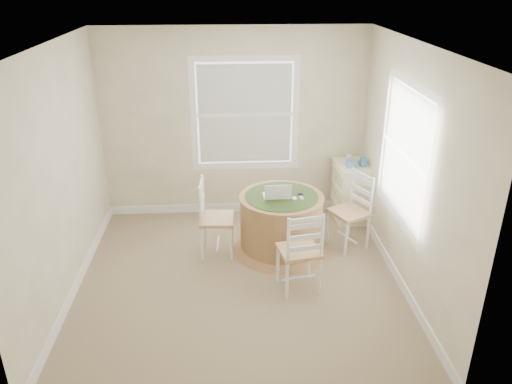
{
  "coord_description": "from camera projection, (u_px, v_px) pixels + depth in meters",
  "views": [
    {
      "loc": [
        -0.09,
        -4.77,
        3.23
      ],
      "look_at": [
        0.22,
        0.45,
        0.9
      ],
      "focal_mm": 35.0,
      "sensor_mm": 36.0,
      "label": 1
    }
  ],
  "objects": [
    {
      "name": "mouse",
      "position": [
        294.0,
        198.0,
        5.94
      ],
      "size": [
        0.07,
        0.1,
        0.03
      ],
      "primitive_type": "ellipsoid",
      "rotation": [
        0.0,
        0.0,
        0.12
      ],
      "color": "white",
      "rests_on": "round_table"
    },
    {
      "name": "corner_chest",
      "position": [
        351.0,
        191.0,
        6.94
      ],
      "size": [
        0.5,
        0.64,
        0.82
      ],
      "rotation": [
        0.0,
        0.0,
        0.06
      ],
      "color": "#FBF3BC",
      "rests_on": "ground"
    },
    {
      "name": "room",
      "position": [
        253.0,
        168.0,
        5.3
      ],
      "size": [
        3.64,
        3.64,
        2.64
      ],
      "color": "#947D5E",
      "rests_on": "ground"
    },
    {
      "name": "laptop",
      "position": [
        277.0,
        195.0,
        5.97
      ],
      "size": [
        0.33,
        0.29,
        0.22
      ],
      "rotation": [
        0.0,
        0.0,
        3.17
      ],
      "color": "white",
      "rests_on": "round_table"
    },
    {
      "name": "phone",
      "position": [
        302.0,
        198.0,
        5.96
      ],
      "size": [
        0.06,
        0.09,
        0.02
      ],
      "primitive_type": "cube",
      "rotation": [
        0.0,
        0.0,
        0.12
      ],
      "color": "#B7BABF",
      "rests_on": "round_table"
    },
    {
      "name": "keys",
      "position": [
        300.0,
        194.0,
        6.05
      ],
      "size": [
        0.07,
        0.06,
        0.02
      ],
      "primitive_type": "cube",
      "rotation": [
        0.0,
        0.0,
        0.12
      ],
      "color": "black",
      "rests_on": "round_table"
    },
    {
      "name": "round_table",
      "position": [
        281.0,
        221.0,
        6.15
      ],
      "size": [
        1.21,
        1.21,
        0.74
      ],
      "rotation": [
        0.0,
        0.0,
        0.12
      ],
      "color": "#A16D48",
      "rests_on": "ground"
    },
    {
      "name": "chair_right",
      "position": [
        349.0,
        212.0,
        6.2
      ],
      "size": [
        0.54,
        0.55,
        0.95
      ],
      "primitive_type": null,
      "rotation": [
        0.0,
        0.0,
        -1.11
      ],
      "color": "white",
      "rests_on": "ground"
    },
    {
      "name": "box_yellow",
      "position": [
        358.0,
        160.0,
        6.81
      ],
      "size": [
        0.16,
        0.11,
        0.06
      ],
      "primitive_type": "cube",
      "rotation": [
        0.0,
        0.0,
        0.06
      ],
      "color": "#D1E450",
      "rests_on": "corner_chest"
    },
    {
      "name": "chair_left",
      "position": [
        217.0,
        219.0,
        6.04
      ],
      "size": [
        0.42,
        0.44,
        0.95
      ],
      "primitive_type": null,
      "rotation": [
        0.0,
        0.0,
        1.52
      ],
      "color": "white",
      "rests_on": "ground"
    },
    {
      "name": "cup_cream",
      "position": [
        349.0,
        158.0,
        6.87
      ],
      "size": [
        0.07,
        0.07,
        0.09
      ],
      "primitive_type": "cylinder",
      "color": "beige",
      "rests_on": "corner_chest"
    },
    {
      "name": "tissue_box",
      "position": [
        351.0,
        163.0,
        6.65
      ],
      "size": [
        0.13,
        0.13,
        0.1
      ],
      "primitive_type": "cube",
      "rotation": [
        0.0,
        0.0,
        0.06
      ],
      "color": "#5181BA",
      "rests_on": "corner_chest"
    },
    {
      "name": "box_blue",
      "position": [
        364.0,
        162.0,
        6.66
      ],
      "size": [
        0.08,
        0.08,
        0.12
      ],
      "primitive_type": "cube",
      "rotation": [
        0.0,
        0.0,
        0.06
      ],
      "color": "teal",
      "rests_on": "corner_chest"
    },
    {
      "name": "chair_near",
      "position": [
        299.0,
        250.0,
        5.35
      ],
      "size": [
        0.49,
        0.47,
        0.95
      ],
      "primitive_type": null,
      "rotation": [
        0.0,
        0.0,
        3.33
      ],
      "color": "white",
      "rests_on": "ground"
    }
  ]
}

